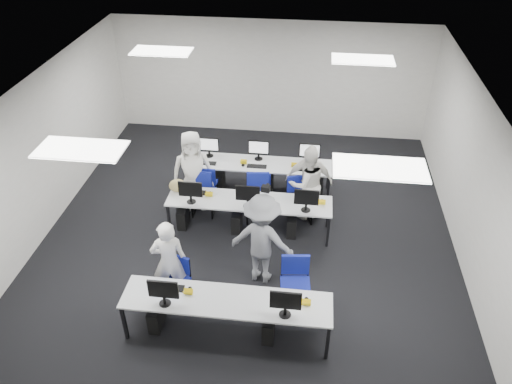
# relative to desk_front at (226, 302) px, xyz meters

# --- Properties ---
(room) EXTENTS (9.00, 9.02, 3.00)m
(room) POSITION_rel_desk_front_xyz_m (0.00, 2.40, 0.82)
(room) COLOR black
(room) RESTS_ON ground
(ceiling_panels) EXTENTS (5.20, 4.60, 0.02)m
(ceiling_panels) POSITION_rel_desk_front_xyz_m (0.00, 2.40, 2.30)
(ceiling_panels) COLOR white
(ceiling_panels) RESTS_ON room
(desk_front) EXTENTS (3.20, 0.70, 0.73)m
(desk_front) POSITION_rel_desk_front_xyz_m (0.00, 0.00, 0.00)
(desk_front) COLOR silver
(desk_front) RESTS_ON ground
(desk_mid) EXTENTS (3.20, 0.70, 0.73)m
(desk_mid) POSITION_rel_desk_front_xyz_m (0.00, 2.60, 0.00)
(desk_mid) COLOR silver
(desk_mid) RESTS_ON ground
(desk_back) EXTENTS (3.20, 0.70, 0.73)m
(desk_back) POSITION_rel_desk_front_xyz_m (0.00, 4.00, 0.00)
(desk_back) COLOR silver
(desk_back) RESTS_ON ground
(equipment_front) EXTENTS (2.51, 0.41, 1.19)m
(equipment_front) POSITION_rel_desk_front_xyz_m (-0.19, -0.02, -0.32)
(equipment_front) COLOR #0E2AB7
(equipment_front) RESTS_ON desk_front
(equipment_mid) EXTENTS (2.91, 0.41, 1.19)m
(equipment_mid) POSITION_rel_desk_front_xyz_m (-0.19, 2.58, -0.32)
(equipment_mid) COLOR white
(equipment_mid) RESTS_ON desk_mid
(equipment_back) EXTENTS (2.91, 0.41, 1.19)m
(equipment_back) POSITION_rel_desk_front_xyz_m (0.19, 4.02, -0.32)
(equipment_back) COLOR white
(equipment_back) RESTS_ON desk_back
(chair_0) EXTENTS (0.53, 0.56, 0.86)m
(chair_0) POSITION_rel_desk_front_xyz_m (-0.97, 0.57, -0.41)
(chair_0) COLOR navy
(chair_0) RESTS_ON ground
(chair_1) EXTENTS (0.53, 0.57, 0.98)m
(chair_1) POSITION_rel_desk_front_xyz_m (1.01, 0.65, -0.37)
(chair_1) COLOR navy
(chair_1) RESTS_ON ground
(chair_2) EXTENTS (0.46, 0.50, 0.93)m
(chair_2) POSITION_rel_desk_front_xyz_m (-1.02, 3.12, -0.39)
(chair_2) COLOR navy
(chair_2) RESTS_ON ground
(chair_3) EXTENTS (0.53, 0.57, 0.97)m
(chair_3) POSITION_rel_desk_front_xyz_m (0.12, 3.05, -0.37)
(chair_3) COLOR navy
(chair_3) RESTS_ON ground
(chair_4) EXTENTS (0.59, 0.62, 0.94)m
(chair_4) POSITION_rel_desk_front_xyz_m (0.96, 3.10, -0.39)
(chair_4) COLOR navy
(chair_4) RESTS_ON ground
(chair_5) EXTENTS (0.49, 0.53, 0.94)m
(chair_5) POSITION_rel_desk_front_xyz_m (-1.06, 3.39, -0.38)
(chair_5) COLOR navy
(chair_5) RESTS_ON ground
(chair_6) EXTENTS (0.56, 0.58, 0.88)m
(chair_6) POSITION_rel_desk_front_xyz_m (0.09, 3.47, -0.40)
(chair_6) COLOR navy
(chair_6) RESTS_ON ground
(chair_7) EXTENTS (0.52, 0.54, 0.83)m
(chair_7) POSITION_rel_desk_front_xyz_m (1.10, 3.38, -0.42)
(chair_7) COLOR navy
(chair_7) RESTS_ON ground
(handbag) EXTENTS (0.38, 0.30, 0.27)m
(handbag) POSITION_rel_desk_front_xyz_m (-1.45, 2.75, 0.19)
(handbag) COLOR #A48E54
(handbag) RESTS_ON desk_mid
(student_0) EXTENTS (0.65, 0.50, 1.59)m
(student_0) POSITION_rel_desk_front_xyz_m (-1.06, 0.66, 0.12)
(student_0) COLOR silver
(student_0) RESTS_ON ground
(student_1) EXTENTS (0.93, 0.84, 1.58)m
(student_1) POSITION_rel_desk_front_xyz_m (1.10, 3.25, 0.11)
(student_1) COLOR silver
(student_1) RESTS_ON ground
(student_2) EXTENTS (0.97, 0.75, 1.75)m
(student_2) POSITION_rel_desk_front_xyz_m (-1.27, 3.32, 0.19)
(student_2) COLOR silver
(student_2) RESTS_ON ground
(student_3) EXTENTS (0.97, 0.45, 1.61)m
(student_3) POSITION_rel_desk_front_xyz_m (1.13, 3.33, 0.13)
(student_3) COLOR silver
(student_3) RESTS_ON ground
(photographer) EXTENTS (1.23, 0.86, 1.75)m
(photographer) POSITION_rel_desk_front_xyz_m (0.40, 1.30, 0.19)
(photographer) COLOR slate
(photographer) RESTS_ON ground
(dslr_camera) EXTENTS (0.17, 0.20, 0.10)m
(dslr_camera) POSITION_rel_desk_front_xyz_m (0.43, 1.48, 1.12)
(dslr_camera) COLOR black
(dslr_camera) RESTS_ON photographer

